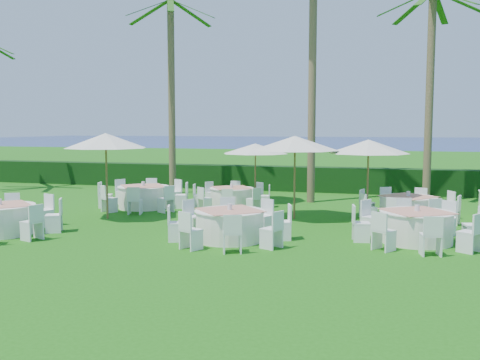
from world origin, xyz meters
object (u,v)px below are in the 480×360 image
object	(u,v)px
banquet_table_c	(416,226)
banquet_table_e	(232,197)
umbrella_b	(295,143)
banquet_table_b	(230,224)
banquet_table_f	(408,208)
umbrella_d	(368,147)
banquet_table_d	(143,196)
umbrella_c	(255,149)
umbrella_a	(106,141)
banquet_table_a	(0,219)

from	to	relation	value
banquet_table_c	banquet_table_e	size ratio (longest dim) A/B	1.14
banquet_table_e	umbrella_b	bearing A→B (deg)	-36.02
banquet_table_b	banquet_table_c	bearing A→B (deg)	12.87
banquet_table_f	umbrella_d	distance (m)	2.44
banquet_table_b	banquet_table_f	distance (m)	6.72
banquet_table_c	umbrella_d	bearing A→B (deg)	113.43
banquet_table_d	umbrella_c	size ratio (longest dim) A/B	1.24
umbrella_a	umbrella_d	distance (m)	8.87
banquet_table_b	umbrella_b	bearing A→B (deg)	74.40
banquet_table_f	banquet_table_d	bearing A→B (deg)	179.29
banquet_table_d	banquet_table_a	bearing A→B (deg)	-106.78
umbrella_a	umbrella_d	size ratio (longest dim) A/B	1.07
umbrella_a	banquet_table_a	bearing A→B (deg)	-117.15
banquet_table_a	banquet_table_b	xyz separation A→B (m)	(6.73, 1.01, -0.01)
banquet_table_f	umbrella_b	distance (m)	4.37
umbrella_b	umbrella_d	size ratio (longest dim) A/B	1.10
banquet_table_d	umbrella_a	size ratio (longest dim) A/B	1.17
banquet_table_a	banquet_table_e	distance (m)	8.62
banquet_table_b	umbrella_c	distance (m)	8.00
banquet_table_a	umbrella_d	distance (m)	11.80
banquet_table_b	umbrella_a	xyz separation A→B (m)	(-5.07, 2.22, 2.22)
umbrella_d	umbrella_c	bearing A→B (deg)	146.01
banquet_table_b	banquet_table_e	distance (m)	6.29
umbrella_a	umbrella_b	xyz separation A→B (m)	(6.17, 1.72, -0.08)
umbrella_b	umbrella_a	bearing A→B (deg)	-164.39
banquet_table_c	banquet_table_d	size ratio (longest dim) A/B	1.00
banquet_table_a	umbrella_d	size ratio (longest dim) A/B	1.26
umbrella_c	umbrella_d	distance (m)	5.71
umbrella_d	banquet_table_a	bearing A→B (deg)	-151.66
umbrella_c	umbrella_d	size ratio (longest dim) A/B	1.02
banquet_table_f	umbrella_d	size ratio (longest dim) A/B	1.19
banquet_table_a	banquet_table_c	world-z (taller)	banquet_table_a
umbrella_b	umbrella_c	xyz separation A→B (m)	(-2.33, 3.75, -0.35)
banquet_table_e	umbrella_a	world-z (taller)	umbrella_a
banquet_table_f	umbrella_d	xyz separation A→B (m)	(-1.33, -0.17, 2.04)
umbrella_c	umbrella_a	bearing A→B (deg)	-125.02
banquet_table_e	banquet_table_d	bearing A→B (deg)	-158.90
banquet_table_c	banquet_table_d	bearing A→B (deg)	159.78
banquet_table_b	umbrella_b	world-z (taller)	umbrella_b
banquet_table_f	umbrella_a	bearing A→B (deg)	-166.10
banquet_table_d	umbrella_d	world-z (taller)	umbrella_d
banquet_table_e	banquet_table_f	distance (m)	6.74
banquet_table_b	banquet_table_d	bearing A→B (deg)	136.06
banquet_table_f	banquet_table_b	bearing A→B (deg)	-135.95
banquet_table_f	umbrella_c	size ratio (longest dim) A/B	1.17
banquet_table_d	banquet_table_f	bearing A→B (deg)	-0.71
banquet_table_f	umbrella_b	xyz separation A→B (m)	(-3.73, -0.73, 2.15)
banquet_table_e	banquet_table_f	size ratio (longest dim) A/B	0.93
umbrella_a	umbrella_b	distance (m)	6.41
umbrella_d	umbrella_b	bearing A→B (deg)	-166.91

